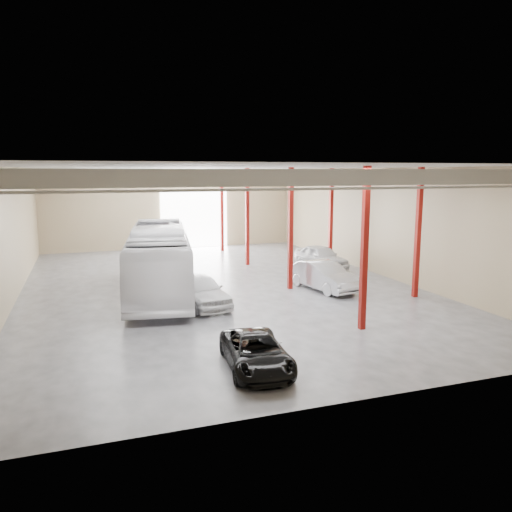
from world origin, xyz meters
TOP-DOWN VIEW (x-y plane):
  - depot_shell at (0.13, 0.48)m, footprint 22.12×32.12m
  - coach_bus at (-3.50, -0.32)m, footprint 5.18×13.86m
  - black_sedan at (-2.00, -12.72)m, footprint 2.47×4.56m
  - car_row_a at (-2.00, -4.05)m, footprint 2.66×5.08m
  - car_row_b at (-2.00, 4.50)m, footprint 2.81×4.47m
  - car_row_c at (-2.00, 9.70)m, footprint 3.50×5.37m
  - car_right_near at (5.53, -2.86)m, footprint 2.66×5.21m
  - car_right_far at (8.30, 3.04)m, footprint 2.57×5.00m

SIDE VIEW (x-z plane):
  - black_sedan at x=-2.00m, z-range 0.00..1.22m
  - car_row_b at x=-2.00m, z-range 0.00..1.39m
  - car_row_c at x=-2.00m, z-range 0.00..1.45m
  - car_right_far at x=8.30m, z-range 0.00..1.63m
  - car_right_near at x=5.53m, z-range 0.00..1.64m
  - car_row_a at x=-2.00m, z-range 0.00..1.65m
  - coach_bus at x=-3.50m, z-range 0.00..3.77m
  - depot_shell at x=0.13m, z-range 1.44..8.51m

